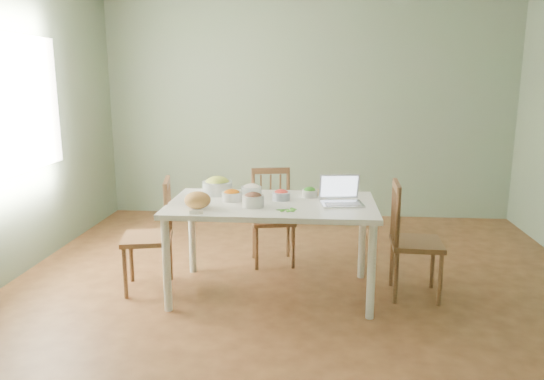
# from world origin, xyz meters

# --- Properties ---
(floor) EXTENTS (5.00, 5.00, 0.00)m
(floor) POSITION_xyz_m (0.00, 0.00, 0.00)
(floor) COLOR #492A17
(floor) RESTS_ON ground
(wall_back) EXTENTS (5.00, 0.00, 2.70)m
(wall_back) POSITION_xyz_m (0.00, 2.50, 1.35)
(wall_back) COLOR slate
(wall_back) RESTS_ON ground
(wall_front) EXTENTS (5.00, 0.00, 2.70)m
(wall_front) POSITION_xyz_m (0.00, -2.50, 1.35)
(wall_front) COLOR slate
(wall_front) RESTS_ON ground
(window_left) EXTENTS (0.04, 1.60, 1.20)m
(window_left) POSITION_xyz_m (-2.48, 0.30, 1.50)
(window_left) COLOR white
(window_left) RESTS_ON ground
(dining_table) EXTENTS (1.63, 0.92, 0.76)m
(dining_table) POSITION_xyz_m (-0.22, 0.01, 0.38)
(dining_table) COLOR white
(dining_table) RESTS_ON floor
(chair_far) EXTENTS (0.46, 0.45, 0.89)m
(chair_far) POSITION_xyz_m (-0.28, 0.70, 0.44)
(chair_far) COLOR #452F18
(chair_far) RESTS_ON floor
(chair_left) EXTENTS (0.47, 0.48, 0.93)m
(chair_left) POSITION_xyz_m (-1.25, 0.00, 0.46)
(chair_left) COLOR #452F18
(chair_left) RESTS_ON floor
(chair_right) EXTENTS (0.41, 0.43, 0.93)m
(chair_right) POSITION_xyz_m (0.93, 0.05, 0.46)
(chair_right) COLOR #452F18
(chair_right) RESTS_ON floor
(bread_boule) EXTENTS (0.21, 0.21, 0.13)m
(bread_boule) POSITION_xyz_m (-0.76, -0.23, 0.83)
(bread_boule) COLOR #B1853D
(bread_boule) RESTS_ON dining_table
(butter_stick) EXTENTS (0.10, 0.04, 0.03)m
(butter_stick) POSITION_xyz_m (-0.74, -0.39, 0.78)
(butter_stick) COLOR beige
(butter_stick) RESTS_ON dining_table
(bowl_squash) EXTENTS (0.30, 0.30, 0.15)m
(bowl_squash) POSITION_xyz_m (-0.71, 0.26, 0.84)
(bowl_squash) COLOR #DAD966
(bowl_squash) RESTS_ON dining_table
(bowl_carrot) EXTENTS (0.18, 0.18, 0.09)m
(bowl_carrot) POSITION_xyz_m (-0.55, 0.03, 0.81)
(bowl_carrot) COLOR #D27702
(bowl_carrot) RESTS_ON dining_table
(bowl_onion) EXTENTS (0.21, 0.21, 0.09)m
(bowl_onion) POSITION_xyz_m (-0.42, 0.25, 0.81)
(bowl_onion) COLOR silver
(bowl_onion) RESTS_ON dining_table
(bowl_mushroom) EXTENTS (0.21, 0.21, 0.11)m
(bowl_mushroom) POSITION_xyz_m (-0.35, -0.14, 0.82)
(bowl_mushroom) COLOR #431E13
(bowl_mushroom) RESTS_ON dining_table
(bowl_redpep) EXTENTS (0.18, 0.18, 0.08)m
(bowl_redpep) POSITION_xyz_m (-0.16, 0.09, 0.81)
(bowl_redpep) COLOR red
(bowl_redpep) RESTS_ON dining_table
(bowl_broccoli) EXTENTS (0.15, 0.15, 0.08)m
(bowl_broccoli) POSITION_xyz_m (0.07, 0.22, 0.80)
(bowl_broccoli) COLOR #16621C
(bowl_broccoli) RESTS_ON dining_table
(flatbread) EXTENTS (0.24, 0.24, 0.02)m
(flatbread) POSITION_xyz_m (0.12, 0.35, 0.77)
(flatbread) COLOR #E1BA7C
(flatbread) RESTS_ON dining_table
(basil_bunch) EXTENTS (0.17, 0.17, 0.02)m
(basil_bunch) POSITION_xyz_m (-0.10, -0.23, 0.77)
(basil_bunch) COLOR #23720F
(basil_bunch) RESTS_ON dining_table
(laptop) EXTENTS (0.36, 0.32, 0.22)m
(laptop) POSITION_xyz_m (0.33, -0.02, 0.87)
(laptop) COLOR silver
(laptop) RESTS_ON dining_table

